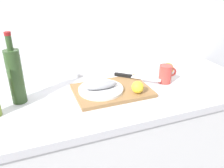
% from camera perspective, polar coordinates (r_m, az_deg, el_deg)
% --- Properties ---
extents(back_wall, '(3.20, 0.05, 2.50)m').
position_cam_1_polar(back_wall, '(1.44, -9.31, 14.91)').
color(back_wall, white).
rests_on(back_wall, ground_plane).
extents(kitchen_counter, '(2.00, 0.60, 0.90)m').
position_cam_1_polar(kitchen_counter, '(1.53, -4.34, -18.39)').
color(kitchen_counter, white).
rests_on(kitchen_counter, ground_plane).
extents(cutting_board, '(0.42, 0.29, 0.02)m').
position_cam_1_polar(cutting_board, '(1.31, 0.00, -1.58)').
color(cutting_board, olive).
rests_on(cutting_board, kitchen_counter).
extents(white_plate, '(0.25, 0.25, 0.01)m').
position_cam_1_polar(white_plate, '(1.29, -2.73, -1.28)').
color(white_plate, white).
rests_on(white_plate, cutting_board).
extents(fish_fillet, '(0.18, 0.08, 0.04)m').
position_cam_1_polar(fish_fillet, '(1.28, -2.75, -0.25)').
color(fish_fillet, gray).
rests_on(fish_fillet, white_plate).
extents(chef_knife, '(0.24, 0.21, 0.02)m').
position_cam_1_polar(chef_knife, '(1.45, 4.73, 1.85)').
color(chef_knife, silver).
rests_on(chef_knife, cutting_board).
extents(lemon_0, '(0.07, 0.07, 0.07)m').
position_cam_1_polar(lemon_0, '(1.26, 6.28, -0.79)').
color(lemon_0, yellow).
rests_on(lemon_0, cutting_board).
extents(wine_bottle, '(0.07, 0.07, 0.36)m').
position_cam_1_polar(wine_bottle, '(1.25, -22.48, 1.92)').
color(wine_bottle, '#2D4723').
rests_on(wine_bottle, kitchen_counter).
extents(coffee_mug_0, '(0.12, 0.08, 0.11)m').
position_cam_1_polar(coffee_mug_0, '(1.45, 12.93, 2.40)').
color(coffee_mug_0, '#CC3F38').
rests_on(coffee_mug_0, kitchen_counter).
extents(orange_0, '(0.07, 0.07, 0.07)m').
position_cam_1_polar(orange_0, '(1.58, 13.48, 3.69)').
color(orange_0, orange).
rests_on(orange_0, kitchen_counter).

